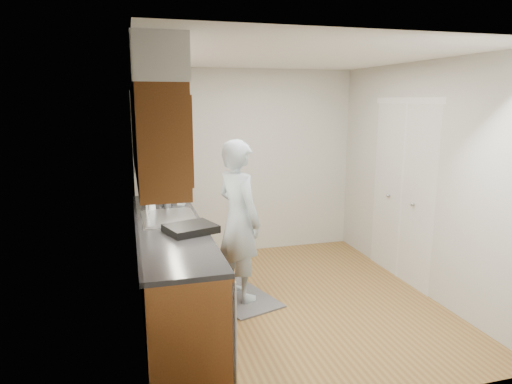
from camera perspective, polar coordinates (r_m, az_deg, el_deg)
floor at (r=4.98m, az=4.10°, el=-13.43°), size 3.50×3.50×0.00m
ceiling at (r=4.54m, az=4.57°, el=16.57°), size 3.50×3.50×0.00m
wall_left at (r=4.33m, az=-14.70°, el=-0.16°), size 0.02×3.50×2.50m
wall_right at (r=5.29m, az=19.78°, el=1.61°), size 0.02×3.50×2.50m
wall_back at (r=6.25m, az=-1.16°, el=3.70°), size 3.00×0.02×2.50m
counter at (r=4.55m, az=-10.38°, el=-9.39°), size 0.64×2.80×1.30m
upper_cabinets at (r=4.30m, az=-12.92°, el=9.25°), size 0.47×2.80×1.21m
closet_door at (r=5.57m, az=17.75°, el=-0.15°), size 0.02×1.22×2.05m
floor_mat at (r=5.05m, az=-2.08°, el=-12.93°), size 0.82×1.07×0.02m
person at (r=4.73m, az=-2.16°, el=-2.22°), size 0.67×0.79×1.91m
soap_bottle_a at (r=4.91m, az=-13.09°, el=-0.75°), size 0.12×0.12×0.28m
soap_bottle_b at (r=5.15m, az=-9.32°, el=-0.60°), size 0.10×0.11×0.18m
soap_bottle_c at (r=5.26m, az=-11.01°, el=-0.36°), size 0.19×0.19×0.19m
steel_can at (r=5.07m, az=-11.03°, el=-1.12°), size 0.10×0.10×0.13m
dish_rack at (r=4.10m, az=-8.17°, el=-4.54°), size 0.51×0.46×0.07m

